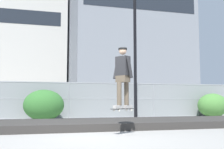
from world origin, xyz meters
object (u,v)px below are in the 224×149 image
(parked_car_far, at_px, (182,102))
(shrub_right, at_px, (213,105))
(skateboard, at_px, (123,109))
(skater, at_px, (123,74))
(street_lamp, at_px, (135,33))
(shrub_center, at_px, (44,105))
(parked_car_mid, at_px, (92,102))

(parked_car_far, xyz_separation_m, shrub_right, (0.24, -2.87, -0.19))
(skateboard, height_order, skater, skater)
(parked_car_far, relative_size, shrub_right, 2.63)
(skater, distance_m, street_lamp, 7.22)
(shrub_center, relative_size, shrub_right, 1.09)
(skateboard, xyz_separation_m, parked_car_far, (6.66, 8.78, 0.14))
(skater, bearing_deg, parked_car_far, 52.80)
(parked_car_far, bearing_deg, skater, -127.20)
(skater, relative_size, street_lamp, 0.23)
(shrub_center, bearing_deg, skater, -70.07)
(skateboard, distance_m, shrub_right, 9.08)
(skater, xyz_separation_m, parked_car_mid, (0.81, 9.17, -0.84))
(street_lamp, relative_size, parked_car_far, 1.64)
(shrub_center, bearing_deg, street_lamp, 5.68)
(parked_car_mid, relative_size, parked_car_far, 1.01)
(street_lamp, bearing_deg, skateboard, -112.36)
(parked_car_mid, relative_size, shrub_center, 2.44)
(skateboard, bearing_deg, shrub_right, 40.52)
(street_lamp, bearing_deg, shrub_right, -3.26)
(parked_car_mid, distance_m, shrub_right, 6.92)
(skateboard, height_order, parked_car_mid, parked_car_mid)
(parked_car_far, bearing_deg, street_lamp, -147.56)
(skateboard, relative_size, skater, 0.46)
(skater, bearing_deg, shrub_right, 40.52)
(skater, xyz_separation_m, parked_car_far, (6.66, 8.78, -0.84))
(skateboard, height_order, shrub_center, shrub_center)
(skater, distance_m, shrub_right, 9.14)
(skater, height_order, shrub_right, skater)
(skater, bearing_deg, street_lamp, 67.64)
(parked_car_mid, bearing_deg, skater, -95.02)
(parked_car_mid, distance_m, shrub_center, 4.51)
(skater, bearing_deg, shrub_center, 109.93)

